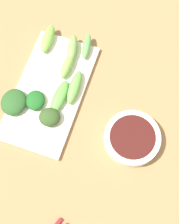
% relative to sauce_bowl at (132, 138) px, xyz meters
% --- Properties ---
extents(tabletop, '(2.10, 2.10, 0.02)m').
position_rel_sauce_bowl_xyz_m(tabletop, '(0.12, -0.02, -0.03)').
color(tabletop, '#947047').
rests_on(tabletop, ground).
extents(sauce_bowl, '(0.13, 0.13, 0.03)m').
position_rel_sauce_bowl_xyz_m(sauce_bowl, '(0.00, 0.00, 0.00)').
color(sauce_bowl, silver).
rests_on(sauce_bowl, tabletop).
extents(serving_plate, '(0.16, 0.31, 0.01)m').
position_rel_sauce_bowl_xyz_m(serving_plate, '(0.23, -0.05, -0.01)').
color(serving_plate, silver).
rests_on(serving_plate, tabletop).
extents(broccoli_stalk_0, '(0.03, 0.08, 0.02)m').
position_rel_sauce_bowl_xyz_m(broccoli_stalk_0, '(0.28, -0.18, 0.01)').
color(broccoli_stalk_0, '#75B643').
rests_on(broccoli_stalk_0, serving_plate).
extents(broccoli_stalk_1, '(0.03, 0.07, 0.02)m').
position_rel_sauce_bowl_xyz_m(broccoli_stalk_1, '(0.18, -0.19, 0.01)').
color(broccoli_stalk_1, '#5FAB4F').
rests_on(broccoli_stalk_1, serving_plate).
extents(broccoli_stalk_2, '(0.03, 0.09, 0.02)m').
position_rel_sauce_bowl_xyz_m(broccoli_stalk_2, '(0.17, -0.08, 0.01)').
color(broccoli_stalk_2, '#65B047').
rests_on(broccoli_stalk_2, serving_plate).
extents(broccoli_stalk_3, '(0.03, 0.09, 0.02)m').
position_rel_sauce_bowl_xyz_m(broccoli_stalk_3, '(0.20, -0.04, 0.01)').
color(broccoli_stalk_3, '#5DA344').
rests_on(broccoli_stalk_3, serving_plate).
extents(broccoli_leafy_4, '(0.06, 0.06, 0.03)m').
position_rel_sauce_bowl_xyz_m(broccoli_leafy_4, '(0.20, 0.02, 0.01)').
color(broccoli_leafy_4, '#2E491E').
rests_on(broccoli_leafy_4, serving_plate).
extents(broccoli_stalk_5, '(0.04, 0.08, 0.03)m').
position_rel_sauce_bowl_xyz_m(broccoli_stalk_5, '(0.21, -0.17, 0.01)').
color(broccoli_stalk_5, '#74A24D').
rests_on(broccoli_stalk_5, serving_plate).
extents(broccoli_leafy_6, '(0.07, 0.07, 0.02)m').
position_rel_sauce_bowl_xyz_m(broccoli_leafy_6, '(0.29, 0.01, 0.01)').
color(broccoli_leafy_6, '#265222').
rests_on(broccoli_leafy_6, serving_plate).
extents(broccoli_leafy_7, '(0.06, 0.06, 0.02)m').
position_rel_sauce_bowl_xyz_m(broccoli_leafy_7, '(0.25, -0.01, 0.00)').
color(broccoli_leafy_7, '#1C581F').
rests_on(broccoli_leafy_7, serving_plate).
extents(broccoli_stalk_8, '(0.03, 0.08, 0.03)m').
position_rel_sauce_bowl_xyz_m(broccoli_stalk_8, '(0.21, -0.13, 0.01)').
color(broccoli_stalk_8, '#79B048').
rests_on(broccoli_stalk_8, serving_plate).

